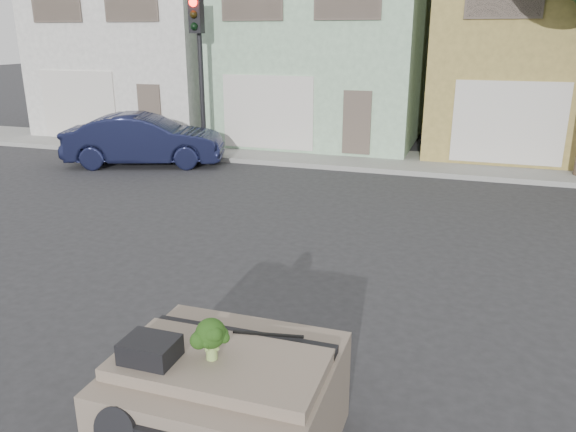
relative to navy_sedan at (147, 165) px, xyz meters
The scene contains 11 objects.
ground_plane 11.04m from the navy_sedan, 45.76° to the right, with size 120.00×120.00×0.00m, color #303033.
sidewalk 8.13m from the navy_sedan, 18.61° to the left, with size 40.00×3.00×0.15m, color gray.
townhouse_white 8.28m from the navy_sedan, 116.59° to the left, with size 7.20×8.20×7.55m, color silver.
townhouse_mint 8.68m from the navy_sedan, 57.50° to the left, with size 7.20×8.20×7.55m, color #9CC39E.
townhouse_tan 13.95m from the navy_sedan, 29.40° to the left, with size 7.20×8.20×7.55m, color #A28C47.
navy_sedan is the anchor object (origin of this frame).
traffic_signal 3.24m from the navy_sedan, 53.01° to the left, with size 0.40×0.40×5.10m, color black.
car_dashboard 13.36m from the navy_sedan, 54.78° to the right, with size 2.00×1.80×1.12m, color #7C6C5C.
instrument_hump 13.38m from the navy_sedan, 57.69° to the right, with size 0.48×0.38×0.20m, color black.
wiper_arm 13.26m from the navy_sedan, 52.84° to the right, with size 0.70×0.03×0.02m, color black.
broccoli 13.52m from the navy_sedan, 55.40° to the right, with size 0.33×0.33×0.41m, color #1C3A10.
Camera 1 is at (1.98, -7.15, 3.91)m, focal length 35.00 mm.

